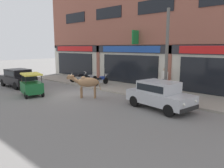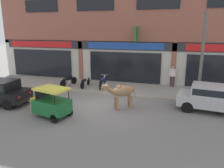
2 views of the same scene
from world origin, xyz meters
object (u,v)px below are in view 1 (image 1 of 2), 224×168
object	(u,v)px
motorcycle_1	(90,79)
utility_pole	(167,55)
cow	(86,82)
auto_rickshaw	(31,86)
car_0	(159,94)
motorcycle_0	(79,77)
pedestrian	(165,77)
car_1	(18,77)
motorcycle_2	(101,80)

from	to	relation	value
motorcycle_1	utility_pole	bearing A→B (deg)	-6.94
cow	auto_rickshaw	size ratio (longest dim) A/B	0.81
car_0	utility_pole	bearing A→B (deg)	108.69
cow	motorcycle_0	distance (m)	6.09
auto_rickshaw	motorcycle_0	bearing A→B (deg)	108.83
motorcycle_0	pedestrian	xyz separation A→B (m)	(7.60, 1.86, 0.60)
car_1	utility_pole	bearing A→B (deg)	18.58
cow	motorcycle_0	world-z (taller)	cow
car_0	pedestrian	distance (m)	4.77
cow	car_1	size ratio (longest dim) A/B	0.47
cow	pedestrian	world-z (taller)	pedestrian
auto_rickshaw	motorcycle_1	bearing A→B (deg)	95.45
pedestrian	motorcycle_0	bearing A→B (deg)	-166.24
cow	pedestrian	distance (m)	5.84
auto_rickshaw	pedestrian	distance (m)	9.34
motorcycle_0	utility_pole	size ratio (longest dim) A/B	0.34
auto_rickshaw	utility_pole	distance (m)	8.94
car_1	pedestrian	bearing A→B (deg)	34.01
motorcycle_2	utility_pole	world-z (taller)	utility_pole
cow	utility_pole	distance (m)	5.19
car_0	pedestrian	size ratio (longest dim) A/B	2.35
auto_rickshaw	utility_pole	bearing A→B (deg)	32.18
car_1	utility_pole	xyz separation A→B (m)	(11.31, 3.80, 1.94)
car_1	motorcycle_0	size ratio (longest dim) A/B	2.06
car_0	motorcycle_1	bearing A→B (deg)	163.53
cow	car_0	xyz separation A→B (m)	(4.71, 0.99, -0.19)
motorcycle_0	motorcycle_2	distance (m)	2.70
motorcycle_1	car_0	bearing A→B (deg)	-16.47
pedestrian	car_1	bearing A→B (deg)	-145.99
auto_rickshaw	utility_pole	xyz separation A→B (m)	(7.35, 4.63, 2.09)
motorcycle_2	utility_pole	bearing A→B (deg)	-8.82
auto_rickshaw	motorcycle_2	xyz separation A→B (m)	(0.82, 5.64, -0.15)
cow	utility_pole	xyz separation A→B (m)	(4.20, 2.51, 1.74)
car_1	motorcycle_1	xyz separation A→B (m)	(3.42, 4.76, -0.31)
car_0	car_1	world-z (taller)	same
pedestrian	cow	bearing A→B (deg)	-116.10
car_0	auto_rickshaw	size ratio (longest dim) A/B	1.76
motorcycle_2	pedestrian	bearing A→B (deg)	19.33
auto_rickshaw	motorcycle_2	bearing A→B (deg)	81.70
car_1	motorcycle_1	world-z (taller)	car_1
car_0	motorcycle_2	xyz separation A→B (m)	(-7.05, 2.54, -0.31)
motorcycle_0	motorcycle_2	xyz separation A→B (m)	(2.70, 0.14, 0.00)
car_1	auto_rickshaw	bearing A→B (deg)	-11.80
motorcycle_1	pedestrian	bearing A→B (deg)	15.82
motorcycle_1	motorcycle_2	bearing A→B (deg)	2.24
car_1	motorcycle_1	distance (m)	5.87
car_0	utility_pole	distance (m)	2.52
motorcycle_0	motorcycle_2	world-z (taller)	same
cow	car_1	bearing A→B (deg)	-169.74
motorcycle_0	car_0	bearing A→B (deg)	-13.81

